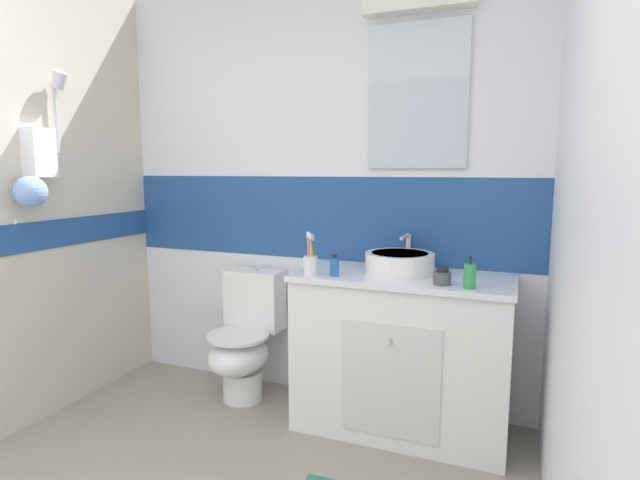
{
  "coord_description": "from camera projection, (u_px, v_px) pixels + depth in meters",
  "views": [
    {
      "loc": [
        1.15,
        -0.4,
        1.39
      ],
      "look_at": [
        0.28,
        1.77,
        1.06
      ],
      "focal_mm": 28.15,
      "sensor_mm": 36.0,
      "label": 1
    }
  ],
  "objects": [
    {
      "name": "wall_back_tiled",
      "position": [
        321.0,
        191.0,
        3.06
      ],
      "size": [
        3.2,
        0.2,
        2.5
      ],
      "color": "white",
      "rests_on": "ground_plane"
    },
    {
      "name": "wall_right_plain",
      "position": [
        596.0,
        220.0,
        1.42
      ],
      "size": [
        0.1,
        3.48,
        2.5
      ],
      "primitive_type": "cube",
      "color": "white",
      "rests_on": "ground_plane"
    },
    {
      "name": "vanity_cabinet",
      "position": [
        402.0,
        352.0,
        2.67
      ],
      "size": [
        1.12,
        0.54,
        0.85
      ],
      "color": "white",
      "rests_on": "ground_plane"
    },
    {
      "name": "sink_basin",
      "position": [
        400.0,
        262.0,
        2.64
      ],
      "size": [
        0.36,
        0.41,
        0.19
      ],
      "color": "white",
      "rests_on": "vanity_cabinet"
    },
    {
      "name": "toilet",
      "position": [
        245.0,
        340.0,
        3.06
      ],
      "size": [
        0.37,
        0.5,
        0.79
      ],
      "color": "white",
      "rests_on": "ground_plane"
    },
    {
      "name": "toothbrush_cup",
      "position": [
        311.0,
        264.0,
        2.59
      ],
      "size": [
        0.07,
        0.07,
        0.23
      ],
      "color": "white",
      "rests_on": "vanity_cabinet"
    },
    {
      "name": "soap_dispenser",
      "position": [
        470.0,
        276.0,
        2.3
      ],
      "size": [
        0.06,
        0.06,
        0.16
      ],
      "color": "green",
      "rests_on": "vanity_cabinet"
    },
    {
      "name": "perfume_flask_small",
      "position": [
        334.0,
        266.0,
        2.56
      ],
      "size": [
        0.04,
        0.03,
        0.12
      ],
      "color": "#2659B2",
      "rests_on": "vanity_cabinet"
    },
    {
      "name": "hair_gel_jar",
      "position": [
        442.0,
        277.0,
        2.38
      ],
      "size": [
        0.08,
        0.08,
        0.08
      ],
      "color": "#4C4C51",
      "rests_on": "vanity_cabinet"
    }
  ]
}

